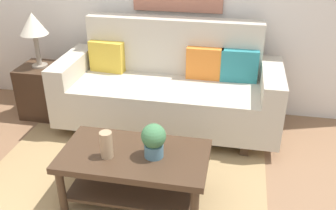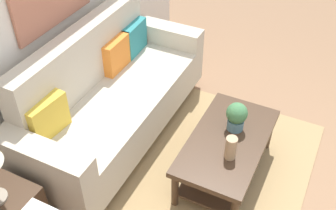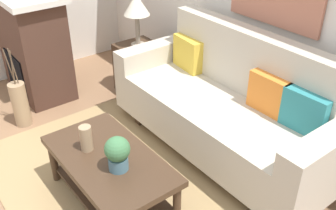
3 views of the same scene
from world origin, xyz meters
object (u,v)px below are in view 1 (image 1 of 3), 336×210
couch (169,88)px  coffee_table (135,166)px  side_table (44,90)px  potted_plant_tabletop (154,140)px  throw_pillow_orange (205,63)px  throw_pillow_teal (239,66)px  table_lamp (33,26)px  tabletop_vase (106,145)px  throw_pillow_mustard (107,56)px

couch → coffee_table: 1.18m
side_table → potted_plant_tabletop: bearing=-38.1°
throw_pillow_orange → throw_pillow_teal: same height
couch → table_lamp: table_lamp is taller
throw_pillow_teal → coffee_table: size_ratio=0.33×
throw_pillow_orange → potted_plant_tabletop: size_ratio=1.37×
couch → tabletop_vase: couch is taller
throw_pillow_teal → side_table: size_ratio=0.64×
couch → throw_pillow_mustard: size_ratio=6.07×
throw_pillow_mustard → potted_plant_tabletop: throw_pillow_mustard is taller
coffee_table → tabletop_vase: size_ratio=5.40×
couch → throw_pillow_orange: couch is taller
couch → table_lamp: (-1.39, 0.01, 0.56)m
potted_plant_tabletop → side_table: (-1.51, 1.19, -0.29)m
couch → potted_plant_tabletop: couch is taller
tabletop_vase → table_lamp: (-1.18, 1.26, 0.46)m
throw_pillow_orange → coffee_table: throw_pillow_orange is taller
throw_pillow_orange → potted_plant_tabletop: bearing=-99.6°
coffee_table → potted_plant_tabletop: (0.15, -0.01, 0.26)m
throw_pillow_mustard → table_lamp: bearing=-170.8°
table_lamp → couch: bearing=-0.4°
couch → potted_plant_tabletop: bearing=-84.2°
throw_pillow_orange → table_lamp: bearing=-176.2°
throw_pillow_orange → tabletop_vase: size_ratio=1.77×
tabletop_vase → side_table: (-1.18, 1.26, -0.25)m
couch → throw_pillow_teal: bearing=10.5°
throw_pillow_mustard → potted_plant_tabletop: size_ratio=1.37×
potted_plant_tabletop → table_lamp: bearing=141.9°
throw_pillow_mustard → side_table: throw_pillow_mustard is taller
side_table → tabletop_vase: bearing=-46.8°
coffee_table → table_lamp: table_lamp is taller
throw_pillow_mustard → throw_pillow_orange: (1.02, 0.00, 0.00)m
throw_pillow_mustard → tabletop_vase: throw_pillow_mustard is taller
throw_pillow_orange → potted_plant_tabletop: (-0.22, -1.30, -0.11)m
throw_pillow_orange → table_lamp: (-1.73, -0.12, 0.31)m
tabletop_vase → potted_plant_tabletop: (0.33, 0.07, 0.04)m
throw_pillow_mustard → table_lamp: (-0.71, -0.12, 0.31)m
couch → throw_pillow_teal: (0.68, 0.13, 0.25)m
potted_plant_tabletop → table_lamp: (-1.51, 1.19, 0.42)m
throw_pillow_mustard → throw_pillow_teal: 1.36m
throw_pillow_teal → throw_pillow_orange: bearing=180.0°
coffee_table → side_table: size_ratio=1.96×
potted_plant_tabletop → table_lamp: size_ratio=0.46×
couch → tabletop_vase: (-0.21, -1.25, 0.10)m
throw_pillow_teal → table_lamp: table_lamp is taller
throw_pillow_orange → coffee_table: (-0.37, -1.30, -0.37)m
couch → potted_plant_tabletop: size_ratio=8.34×
tabletop_vase → couch: bearing=80.3°
throw_pillow_mustard → potted_plant_tabletop: 1.53m
throw_pillow_orange → tabletop_vase: 1.49m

